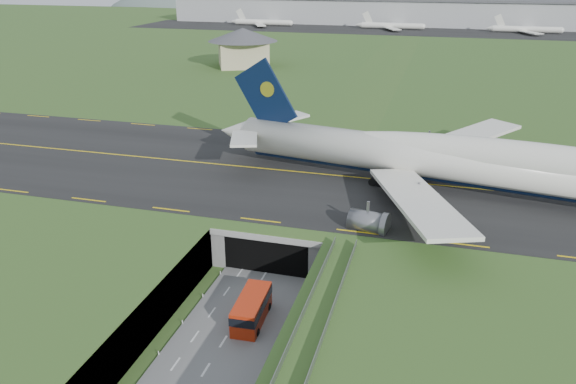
% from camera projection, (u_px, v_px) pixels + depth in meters
% --- Properties ---
extents(ground, '(900.00, 900.00, 0.00)m').
position_uv_depth(ground, '(247.00, 305.00, 70.86)').
color(ground, '#305B24').
rests_on(ground, ground).
extents(airfield_deck, '(800.00, 800.00, 6.00)m').
position_uv_depth(airfield_deck, '(246.00, 284.00, 69.74)').
color(airfield_deck, gray).
rests_on(airfield_deck, ground).
extents(trench_road, '(12.00, 75.00, 0.20)m').
position_uv_depth(trench_road, '(225.00, 340.00, 64.13)').
color(trench_road, slate).
rests_on(trench_road, ground).
extents(taxiway, '(800.00, 44.00, 0.18)m').
position_uv_depth(taxiway, '(309.00, 173.00, 98.03)').
color(taxiway, black).
rests_on(taxiway, airfield_deck).
extents(tunnel_portal, '(17.00, 22.30, 6.00)m').
position_uv_depth(tunnel_portal, '(283.00, 226.00, 84.53)').
color(tunnel_portal, gray).
rests_on(tunnel_portal, ground).
extents(jumbo_jet, '(90.60, 58.39, 19.59)m').
position_uv_depth(jumbo_jet, '(470.00, 162.00, 87.61)').
color(jumbo_jet, white).
rests_on(jumbo_jet, ground).
extents(shuttle_tram, '(3.49, 8.29, 3.31)m').
position_uv_depth(shuttle_tram, '(252.00, 309.00, 66.86)').
color(shuttle_tram, red).
rests_on(shuttle_tram, ground).
extents(service_building, '(32.65, 32.65, 13.41)m').
position_uv_depth(service_building, '(243.00, 44.00, 198.65)').
color(service_building, '#C1B48B').
rests_on(service_building, ground).
extents(cargo_terminal, '(320.00, 67.00, 15.60)m').
position_uv_depth(cargo_terminal, '(414.00, 12.00, 332.94)').
color(cargo_terminal, '#B2B2B2').
rests_on(cargo_terminal, ground).
extents(distant_hills, '(700.00, 91.00, 60.00)m').
position_uv_depth(distant_hills, '(507.00, 25.00, 440.20)').
color(distant_hills, slate).
rests_on(distant_hills, ground).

